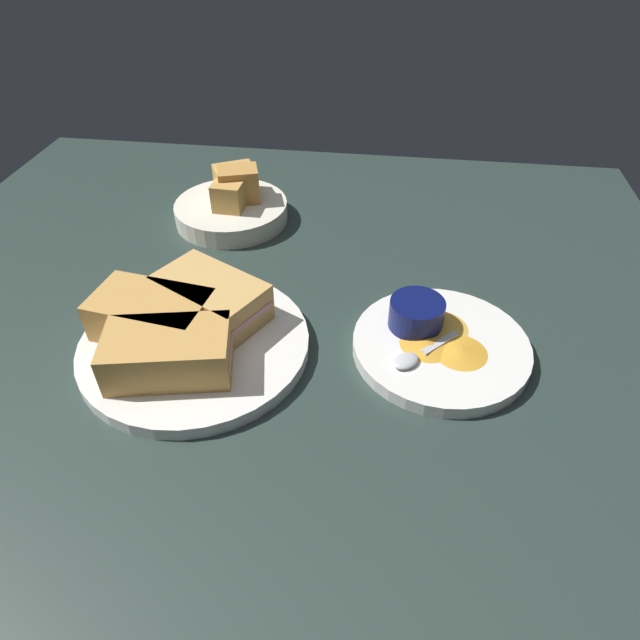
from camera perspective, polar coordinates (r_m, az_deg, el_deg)
The scene contains 12 objects.
ground_plane at distance 66.81cm, azimuth -5.70°, elevation -2.91°, with size 110.00×110.00×3.00cm, color #283833.
plate_sandwich_main at distance 65.16cm, azimuth -12.82°, elevation -2.50°, with size 26.32×26.32×1.60cm, color white.
sandwich_half_near at distance 66.37cm, azimuth -11.21°, elevation 2.30°, with size 15.05×12.86×4.80cm.
sandwich_half_far at distance 65.48cm, azimuth -17.05°, elevation 0.53°, with size 14.13×9.39×4.80cm.
sandwich_half_extra at distance 60.05cm, azimuth -15.48°, elevation -3.29°, with size 14.41×10.10×4.80cm.
ramekin_dark_sauce at distance 60.35cm, azimuth -16.54°, elevation -3.97°, with size 6.33×6.33×3.48cm.
spoon_by_dark_ramekin at distance 64.66cm, azimuth -14.38°, elevation -1.82°, with size 2.43×9.93×0.80cm.
plate_chips_companion at distance 64.78cm, azimuth 12.41°, elevation -2.72°, with size 20.25×20.25×1.60cm, color white.
ramekin_light_gravy at distance 64.71cm, azimuth 10.00°, elevation 0.74°, with size 6.42×6.42×3.43cm.
spoon_by_gravy_ramekin at distance 61.35cm, azimuth 9.76°, elevation -3.70°, with size 7.93×8.11×0.80cm.
plantain_chip_scatter at distance 64.10cm, azimuth 12.74°, elevation -2.00°, with size 12.12×12.49×0.60cm.
bread_basket_rear at distance 88.49cm, azimuth -9.07°, elevation 11.78°, with size 17.45×17.45×8.16cm.
Camera 1 is at (13.18, -47.29, 43.82)cm, focal length 30.81 mm.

